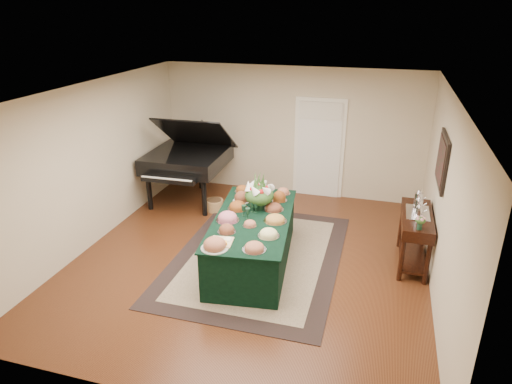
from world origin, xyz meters
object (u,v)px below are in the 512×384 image
(buffet_table, at_px, (253,240))
(mahogany_sideboard, at_px, (416,226))
(floral_centerpiece, at_px, (259,192))
(grand_piano, at_px, (187,159))

(buffet_table, distance_m, mahogany_sideboard, 2.53)
(floral_centerpiece, relative_size, mahogany_sideboard, 0.38)
(grand_piano, height_order, mahogany_sideboard, grand_piano)
(grand_piano, bearing_deg, buffet_table, -45.81)
(grand_piano, xyz_separation_m, mahogany_sideboard, (4.42, -1.38, -0.25))
(grand_piano, distance_m, mahogany_sideboard, 4.64)
(grand_piano, relative_size, mahogany_sideboard, 1.44)
(floral_centerpiece, height_order, grand_piano, grand_piano)
(mahogany_sideboard, bearing_deg, grand_piano, 162.65)
(buffet_table, xyz_separation_m, mahogany_sideboard, (2.43, 0.67, 0.27))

